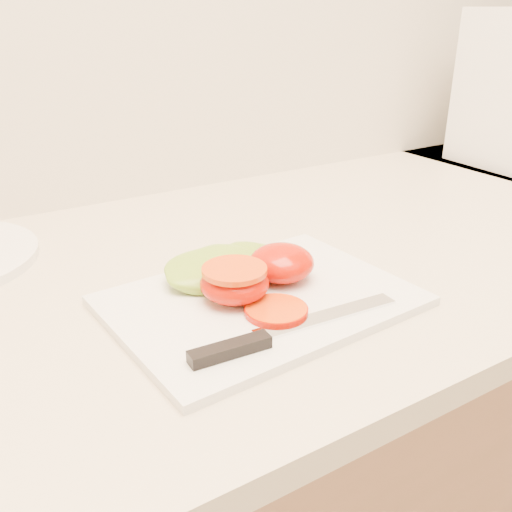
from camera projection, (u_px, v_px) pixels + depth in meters
counter at (434, 423)px, 1.14m from camera, size 3.92×0.65×0.93m
cutting_board at (261, 301)px, 0.63m from camera, size 0.33×0.25×0.01m
tomato_half_dome at (282, 263)px, 0.66m from camera, size 0.08×0.08×0.04m
tomato_half_cut at (235, 282)px, 0.61m from camera, size 0.08×0.08×0.04m
tomato_slice_0 at (276, 310)px, 0.59m from camera, size 0.06×0.06×0.01m
lettuce_leaf_0 at (218, 268)px, 0.66m from camera, size 0.14×0.10×0.02m
lettuce_leaf_1 at (244, 260)px, 0.69m from camera, size 0.11×0.09×0.02m
knife at (271, 335)px, 0.54m from camera, size 0.24×0.03×0.01m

